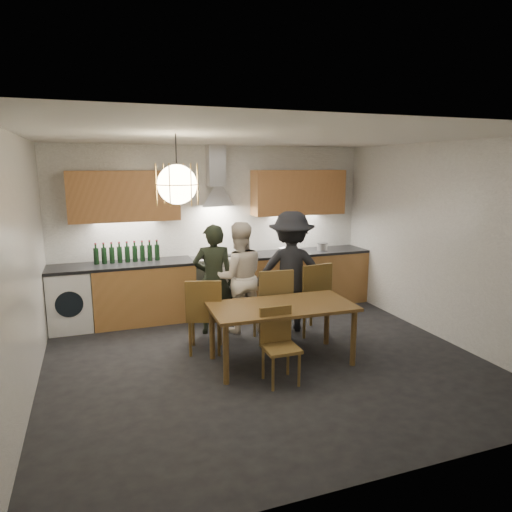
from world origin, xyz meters
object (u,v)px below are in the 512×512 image
object	(u,v)px
person_left	(214,279)
person_right	(291,271)
chair_front	(278,340)
stock_pot	(322,247)
wine_bottles	(127,252)
dining_table	(282,312)
person_mid	(239,277)
chair_back_left	(205,311)
mixing_bowl	(289,250)

from	to	relation	value
person_left	person_right	world-z (taller)	person_right
chair_front	person_right	world-z (taller)	person_right
person_left	stock_pot	world-z (taller)	person_left
wine_bottles	person_left	bearing A→B (deg)	-40.45
dining_table	person_left	xyz separation A→B (m)	(-0.50, 1.22, 0.14)
person_mid	wine_bottles	distance (m)	1.72
person_mid	stock_pot	size ratio (longest dim) A/B	8.99
dining_table	person_mid	size ratio (longest dim) A/B	1.10
chair_back_left	mixing_bowl	bearing A→B (deg)	-122.94
chair_front	person_right	size ratio (longest dim) A/B	0.48
dining_table	person_left	world-z (taller)	person_left
person_left	chair_back_left	bearing A→B (deg)	78.28
chair_front	wine_bottles	size ratio (longest dim) A/B	0.86
chair_back_left	person_left	bearing A→B (deg)	-95.73
person_left	chair_front	bearing A→B (deg)	111.70
dining_table	wine_bottles	bearing A→B (deg)	128.28
stock_pot	wine_bottles	distance (m)	3.14
wine_bottles	dining_table	bearing A→B (deg)	-53.76
dining_table	wine_bottles	distance (m)	2.67
dining_table	person_right	distance (m)	1.17
stock_pot	dining_table	bearing A→B (deg)	-128.30
person_left	person_right	xyz separation A→B (m)	(1.06, -0.22, 0.08)
chair_front	person_left	xyz separation A→B (m)	(-0.28, 1.63, 0.30)
chair_back_left	stock_pot	distance (m)	2.80
person_left	stock_pot	bearing A→B (deg)	-147.59
stock_pot	person_right	bearing A→B (deg)	-135.49
person_right	stock_pot	distance (m)	1.43
mixing_bowl	person_left	bearing A→B (deg)	-152.43
stock_pot	chair_back_left	bearing A→B (deg)	-148.53
person_mid	person_right	distance (m)	0.73
chair_back_left	person_left	size ratio (longest dim) A/B	0.62
chair_front	person_right	bearing A→B (deg)	61.68
chair_front	wine_bottles	bearing A→B (deg)	118.36
person_mid	mixing_bowl	bearing A→B (deg)	-139.93
person_left	mixing_bowl	size ratio (longest dim) A/B	4.74
chair_front	dining_table	bearing A→B (deg)	63.14
dining_table	chair_back_left	size ratio (longest dim) A/B	1.78
chair_back_left	person_mid	size ratio (longest dim) A/B	0.62
person_mid	mixing_bowl	xyz separation A→B (m)	(1.12, 0.80, 0.17)
person_left	person_mid	xyz separation A→B (m)	(0.35, -0.04, 0.01)
person_right	mixing_bowl	bearing A→B (deg)	-89.62
chair_back_left	person_left	world-z (taller)	person_left
person_right	person_left	bearing A→B (deg)	11.16
stock_pot	person_mid	bearing A→B (deg)	-154.72
person_mid	person_right	world-z (taller)	person_right
dining_table	wine_bottles	xyz separation A→B (m)	(-1.56, 2.12, 0.43)
person_left	person_mid	size ratio (longest dim) A/B	0.99
chair_back_left	person_mid	distance (m)	0.93
dining_table	person_right	size ratio (longest dim) A/B	1.01
chair_back_left	mixing_bowl	size ratio (longest dim) A/B	2.96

